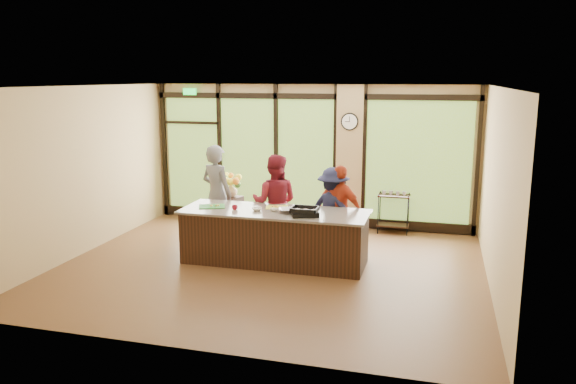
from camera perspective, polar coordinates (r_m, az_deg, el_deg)
The scene contains 25 objects.
floor at distance 9.52m, azimuth -1.89°, elevation -7.70°, with size 7.00×7.00×0.00m, color brown.
ceiling at distance 8.98m, azimuth -2.02°, elevation 10.66°, with size 7.00×7.00×0.00m, color silver.
back_wall at distance 12.00m, azimuth 2.28°, elevation 3.71°, with size 7.00×7.00×0.00m, color tan.
left_wall at distance 10.69m, azimuth -20.20°, elevation 2.03°, with size 6.00×6.00×0.00m, color tan.
right_wall at distance 8.78m, azimuth 20.45°, elevation 0.05°, with size 6.00×6.00×0.00m, color tan.
window_wall at distance 11.93m, azimuth 2.99°, elevation 3.16°, with size 6.90×0.12×3.00m.
island_base at distance 9.66m, azimuth -1.38°, elevation -4.67°, with size 3.10×1.00×0.88m, color black.
countertop at distance 9.54m, azimuth -1.39°, elevation -2.02°, with size 3.20×1.10×0.04m, color gray.
wall_clock at distance 11.62m, azimuth 6.28°, elevation 7.12°, with size 0.36×0.04×0.36m.
cook_left at distance 10.75m, azimuth -7.24°, elevation -0.26°, with size 0.70×0.46×1.91m, color slate.
cook_midleft at distance 10.30m, azimuth -1.35°, elevation -1.07°, with size 0.86×0.67×1.78m, color maroon.
cook_midright at distance 10.04m, azimuth 5.29°, elevation -1.89°, with size 0.95×0.40×1.62m, color #AF341A.
cook_right at distance 10.12m, azimuth 4.60°, elevation -1.91°, with size 1.02×0.59×1.58m, color #171832.
roasting_pan at distance 9.17m, azimuth 1.71°, elevation -2.20°, with size 0.43×0.34×0.08m, color black.
mixing_bowl at distance 9.38m, azimuth -0.10°, elevation -1.89°, with size 0.29×0.29×0.07m, color silver.
cutting_board_left at distance 9.90m, azimuth -7.73°, elevation -1.46°, with size 0.45×0.33×0.01m, color #2F8330.
cutting_board_center at distance 9.75m, azimuth -1.12°, elevation -1.56°, with size 0.39×0.29×0.01m, color gold.
cutting_board_right at distance 9.51m, azimuth 1.51°, elevation -1.90°, with size 0.40×0.30×0.01m, color gold.
prep_bowl_near at distance 9.54m, azimuth -3.18°, elevation -1.76°, with size 0.16×0.16×0.05m, color white.
prep_bowl_mid at distance 9.50m, azimuth -1.42°, elevation -1.82°, with size 0.15×0.15×0.05m, color white.
prep_bowl_far at distance 9.76m, azimuth 1.22°, elevation -1.48°, with size 0.14×0.14×0.03m, color white.
red_ramekin at distance 9.62m, azimuth -5.43°, elevation -1.58°, with size 0.10×0.10×0.08m, color maroon.
flower_stand at distance 11.53m, azimuth -5.77°, elevation -2.32°, with size 0.38×0.38×0.76m, color black.
flower_vase at distance 11.42m, azimuth -5.82°, elevation 0.21°, with size 0.26×0.26×0.27m, color #9A7D54.
bar_cart at distance 11.66m, azimuth 10.68°, elevation -1.58°, with size 0.64×0.37×0.88m.
Camera 1 is at (2.65, -8.58, 3.15)m, focal length 35.00 mm.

